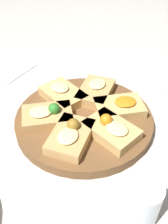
{
  "coord_description": "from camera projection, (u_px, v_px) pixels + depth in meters",
  "views": [
    {
      "loc": [
        0.31,
        0.39,
        0.46
      ],
      "look_at": [
        0.0,
        0.0,
        0.04
      ],
      "focal_mm": 42.0,
      "sensor_mm": 36.0,
      "label": 1
    }
  ],
  "objects": [
    {
      "name": "napkin_stack",
      "position": [
        9.0,
        69.0,
        0.87
      ],
      "size": [
        0.18,
        0.17,
        0.01
      ],
      "primitive_type": "cube",
      "rotation": [
        0.0,
        0.0,
        0.35
      ],
      "color": "white",
      "rests_on": "ground_plane"
    },
    {
      "name": "focaccia_slice_4",
      "position": [
        62.0,
        95.0,
        0.7
      ],
      "size": [
        0.08,
        0.12,
        0.03
      ],
      "color": "tan",
      "rests_on": "serving_board"
    },
    {
      "name": "serving_board",
      "position": [
        84.0,
        120.0,
        0.66
      ],
      "size": [
        0.34,
        0.34,
        0.03
      ],
      "primitive_type": "cylinder",
      "color": "brown",
      "rests_on": "ground_plane"
    },
    {
      "name": "focaccia_slice_5",
      "position": [
        47.0,
        115.0,
        0.63
      ],
      "size": [
        0.14,
        0.13,
        0.05
      ],
      "color": "tan",
      "rests_on": "serving_board"
    },
    {
      "name": "water_glass",
      "position": [
        141.0,
        202.0,
        0.45
      ],
      "size": [
        0.07,
        0.07,
        0.09
      ],
      "primitive_type": "cylinder",
      "color": "silver",
      "rests_on": "ground_plane"
    },
    {
      "name": "ground_plane",
      "position": [
        84.0,
        123.0,
        0.67
      ],
      "size": [
        3.0,
        3.0,
        0.0
      ],
      "primitive_type": "plane",
      "color": "beige"
    },
    {
      "name": "focaccia_slice_3",
      "position": [
        96.0,
        91.0,
        0.71
      ],
      "size": [
        0.14,
        0.13,
        0.03
      ],
      "color": "tan",
      "rests_on": "serving_board"
    },
    {
      "name": "focaccia_slice_2",
      "position": [
        120.0,
        107.0,
        0.66
      ],
      "size": [
        0.14,
        0.13,
        0.03
      ],
      "color": "tan",
      "rests_on": "serving_board"
    },
    {
      "name": "focaccia_slice_1",
      "position": [
        111.0,
        129.0,
        0.6
      ],
      "size": [
        0.09,
        0.13,
        0.05
      ],
      "color": "tan",
      "rests_on": "serving_board"
    },
    {
      "name": "focaccia_slice_0",
      "position": [
        71.0,
        136.0,
        0.58
      ],
      "size": [
        0.14,
        0.13,
        0.05
      ],
      "color": "tan",
      "rests_on": "serving_board"
    }
  ]
}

